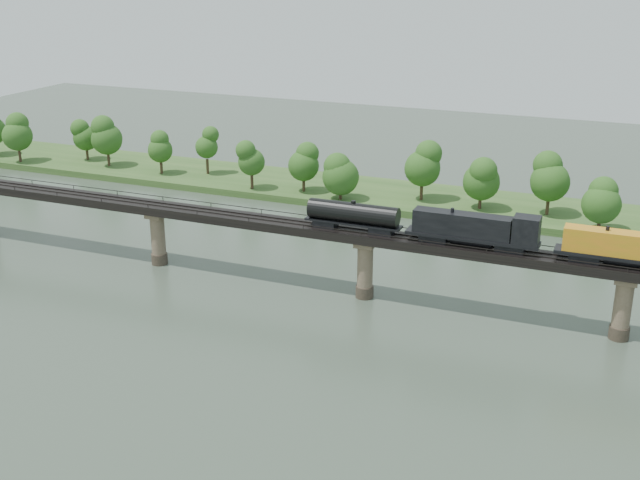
% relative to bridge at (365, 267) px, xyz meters
% --- Properties ---
extents(ground, '(400.00, 400.00, 0.00)m').
position_rel_bridge_xyz_m(ground, '(0.00, -30.00, -5.46)').
color(ground, '#324033').
rests_on(ground, ground).
extents(far_bank, '(300.00, 24.00, 1.60)m').
position_rel_bridge_xyz_m(far_bank, '(0.00, 55.00, -4.66)').
color(far_bank, '#315220').
rests_on(far_bank, ground).
extents(bridge, '(236.00, 30.00, 11.50)m').
position_rel_bridge_xyz_m(bridge, '(0.00, 0.00, 0.00)').
color(bridge, '#473A2D').
rests_on(bridge, ground).
extents(bridge_superstructure, '(220.00, 4.90, 0.75)m').
position_rel_bridge_xyz_m(bridge_superstructure, '(0.00, 0.00, 6.33)').
color(bridge_superstructure, black).
rests_on(bridge_superstructure, bridge).
extents(far_treeline, '(289.06, 17.54, 13.60)m').
position_rel_bridge_xyz_m(far_treeline, '(-8.21, 50.52, 3.37)').
color(far_treeline, '#382619').
rests_on(far_treeline, far_bank).
extents(freight_train, '(82.95, 3.23, 5.71)m').
position_rel_bridge_xyz_m(freight_train, '(32.47, 0.00, 8.77)').
color(freight_train, black).
rests_on(freight_train, bridge).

